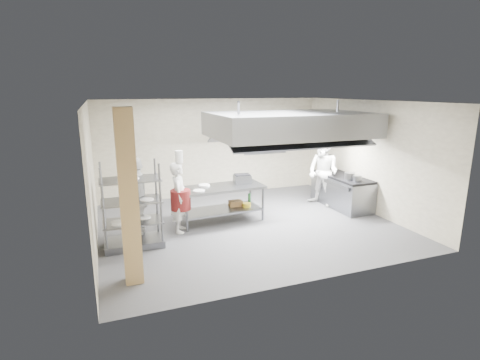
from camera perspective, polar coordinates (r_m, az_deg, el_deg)
name	(u,v)px	position (r m, az deg, el deg)	size (l,w,h in m)	color
floor	(248,225)	(9.35, 1.23, -6.84)	(7.00, 7.00, 0.00)	#3C3C3E
ceiling	(249,101)	(8.76, 1.33, 11.88)	(7.00, 7.00, 0.00)	silver
wall_back	(213,148)	(11.73, -4.19, 4.92)	(7.00, 7.00, 0.00)	gray
wall_left	(91,177)	(8.32, -21.71, 0.39)	(6.00, 6.00, 0.00)	gray
wall_right	(368,157)	(10.72, 18.96, 3.39)	(6.00, 6.00, 0.00)	gray
column	(129,199)	(6.48, -16.59, -2.75)	(0.30, 0.30, 3.00)	tan
exhaust_hood	(290,124)	(9.71, 7.63, 8.39)	(4.00, 2.50, 0.60)	gray
hood_strip_a	(257,139)	(9.36, 2.67, 6.32)	(1.60, 0.12, 0.04)	white
hood_strip_b	(320,136)	(10.20, 12.08, 6.64)	(1.60, 0.12, 0.04)	white
wall_shelf	(267,146)	(12.21, 4.18, 5.26)	(1.50, 0.28, 0.04)	gray
island	(221,204)	(9.47, -2.91, -3.66)	(2.16, 0.90, 0.91)	gray
island_worktop	(221,188)	(9.35, -2.94, -1.18)	(2.16, 0.90, 0.06)	gray
island_undershelf	(221,210)	(9.52, -2.90, -4.55)	(1.98, 0.81, 0.04)	slate
pass_rack	(132,205)	(8.14, -16.17, -3.75)	(1.21, 0.71, 1.82)	slate
cooking_range	(342,192)	(11.08, 15.22, -1.76)	(0.80, 2.00, 0.84)	slate
range_top	(343,177)	(10.97, 15.37, 0.51)	(0.78, 1.96, 0.06)	black
chef_head	(179,197)	(8.79, -9.24, -2.64)	(0.61, 0.40, 1.66)	white
chef_line	(323,172)	(10.89, 12.54, 1.16)	(0.95, 0.74, 1.96)	silver
chef_plating	(138,199)	(8.51, -15.32, -2.77)	(1.10, 0.46, 1.87)	silver
griddle	(242,179)	(9.66, 0.35, 0.14)	(0.42, 0.33, 0.21)	slate
wicker_basket	(236,203)	(9.72, -0.69, -3.57)	(0.33, 0.23, 0.15)	olive
stockpot	(350,176)	(10.52, 16.36, 0.60)	(0.27, 0.27, 0.19)	gray
plate_stack	(133,220)	(8.24, -16.02, -5.92)	(0.28, 0.28, 0.05)	white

